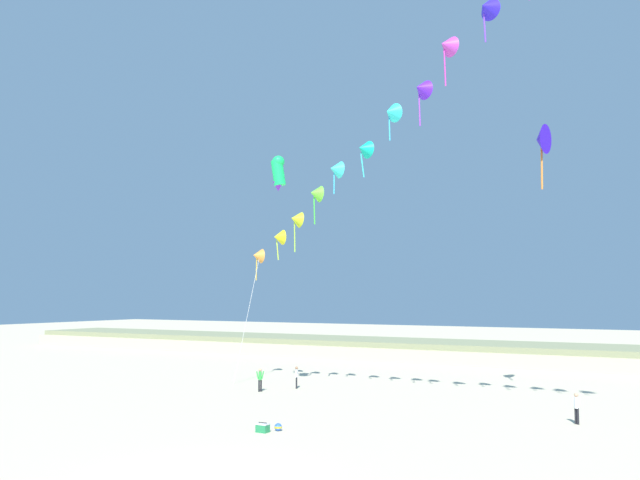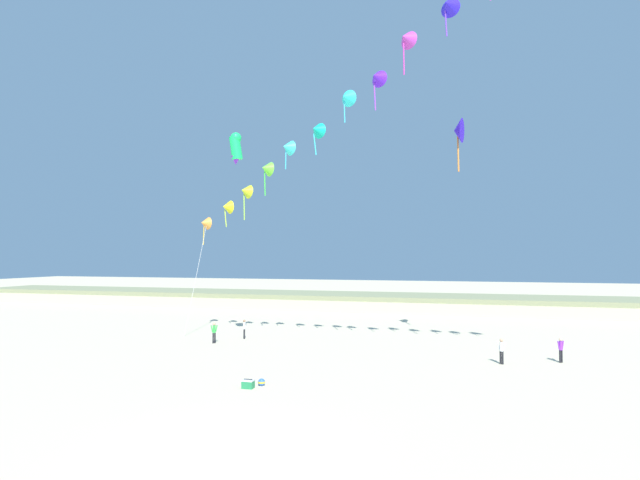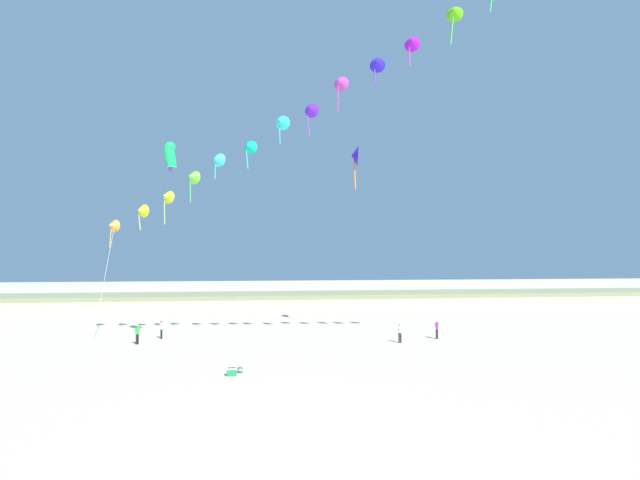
# 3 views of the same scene
# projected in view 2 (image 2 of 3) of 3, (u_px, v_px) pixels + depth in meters

# --- Properties ---
(ground_plane) EXTENTS (240.00, 240.00, 0.00)m
(ground_plane) POSITION_uv_depth(u_px,v_px,m) (227.00, 451.00, 16.77)
(ground_plane) COLOR beige
(dune_ridge) EXTENTS (120.00, 10.75, 1.83)m
(dune_ridge) POSITION_uv_depth(u_px,v_px,m) (395.00, 302.00, 61.36)
(dune_ridge) COLOR beige
(dune_ridge) RESTS_ON ground
(person_near_left) EXTENTS (0.42, 0.45, 1.55)m
(person_near_left) POSITION_uv_depth(u_px,v_px,m) (214.00, 331.00, 37.60)
(person_near_left) COLOR black
(person_near_left) RESTS_ON ground
(person_near_right) EXTENTS (0.47, 0.38, 1.53)m
(person_near_right) POSITION_uv_depth(u_px,v_px,m) (561.00, 348.00, 30.73)
(person_near_right) COLOR black
(person_near_right) RESTS_ON ground
(person_mid_center) EXTENTS (0.49, 0.37, 1.55)m
(person_mid_center) POSITION_uv_depth(u_px,v_px,m) (501.00, 349.00, 30.31)
(person_mid_center) COLOR black
(person_mid_center) RESTS_ON ground
(person_far_left) EXTENTS (0.34, 0.49, 1.51)m
(person_far_left) POSITION_uv_depth(u_px,v_px,m) (244.00, 328.00, 39.62)
(person_far_left) COLOR black
(person_far_left) RESTS_ON ground
(kite_banner_string) EXTENTS (33.29, 17.61, 27.18)m
(kite_banner_string) POSITION_uv_depth(u_px,v_px,m) (374.00, 72.00, 30.82)
(kite_banner_string) COLOR orange
(large_kite_low_lead) EXTENTS (1.16, 1.01, 2.30)m
(large_kite_low_lead) POSITION_uv_depth(u_px,v_px,m) (236.00, 147.00, 35.35)
(large_kite_low_lead) COLOR #1AE863
(large_kite_mid_trail) EXTENTS (1.01, 1.91, 4.02)m
(large_kite_mid_trail) POSITION_uv_depth(u_px,v_px,m) (458.00, 131.00, 36.96)
(large_kite_mid_trail) COLOR #3813DA
(beach_cooler) EXTENTS (0.58, 0.41, 0.46)m
(beach_cooler) POSITION_uv_depth(u_px,v_px,m) (248.00, 384.00, 24.74)
(beach_cooler) COLOR #23844C
(beach_cooler) RESTS_ON ground
(beach_ball) EXTENTS (0.36, 0.36, 0.36)m
(beach_ball) POSITION_uv_depth(u_px,v_px,m) (262.00, 382.00, 25.23)
(beach_ball) COLOR blue
(beach_ball) RESTS_ON ground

